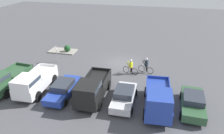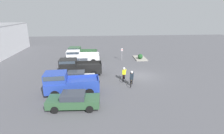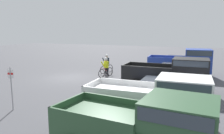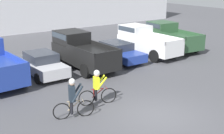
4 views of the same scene
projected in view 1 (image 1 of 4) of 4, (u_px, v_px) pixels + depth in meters
The scene contains 13 objects.
ground_plane at pixel (122, 63), 26.45m from camera, with size 80.00×80.00×0.00m, color #4C4C51.
sedan_0 at pixel (193, 102), 17.69m from camera, with size 2.10×4.59×1.41m.
pickup_truck_0 at pixel (158, 99), 17.24m from camera, with size 2.49×5.45×2.37m.
sedan_1 at pixel (124, 96), 18.55m from camera, with size 1.92×4.36×1.41m.
pickup_truck_1 at pixel (92, 88), 18.85m from camera, with size 2.26×5.46×2.21m.
sedan_2 at pixel (63, 89), 19.70m from camera, with size 1.93×4.78×1.34m.
pickup_truck_2 at pixel (34, 82), 19.97m from camera, with size 2.28×5.23×2.11m.
pickup_truck_3 at pixel (5, 80), 20.39m from camera, with size 2.55×5.02×2.10m.
cyclist_0 at pixel (131, 66), 23.55m from camera, with size 1.77×0.64×1.70m.
cyclist_1 at pixel (146, 65), 23.76m from camera, with size 1.71×0.63×1.79m.
fire_lane_sign at pixel (57, 52), 26.21m from camera, with size 0.08×0.30×2.19m.
curb_island at pixel (63, 51), 29.95m from camera, with size 3.63×1.98×0.15m, color gray.
shrub at pixel (67, 48), 29.43m from camera, with size 0.87×0.87×0.87m.
Camera 1 is at (-4.47, 23.73, 10.88)m, focal length 35.00 mm.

